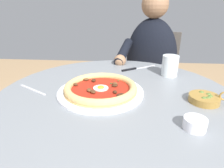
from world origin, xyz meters
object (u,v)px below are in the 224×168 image
object	(u,v)px
fork_utensil	(32,90)
dining_table	(115,125)
olive_pan	(205,98)
cafe_chair_diner	(152,76)
pizza_on_plate	(101,89)
diner_person	(148,86)
ramekin_capers	(195,123)
steak_knife	(134,69)
water_glass	(170,67)

from	to	relation	value
fork_utensil	dining_table	bearing A→B (deg)	0.59
olive_pan	cafe_chair_diner	size ratio (longest dim) A/B	0.15
pizza_on_plate	diner_person	distance (m)	0.75
ramekin_capers	diner_person	world-z (taller)	diner_person
ramekin_capers	olive_pan	size ratio (longest dim) A/B	0.49
ramekin_capers	cafe_chair_diner	bearing A→B (deg)	89.21
ramekin_capers	diner_person	bearing A→B (deg)	91.98
dining_table	olive_pan	distance (m)	0.36
steak_knife	olive_pan	size ratio (longest dim) A/B	1.42
water_glass	steak_knife	distance (m)	0.19
steak_knife	fork_utensil	distance (m)	0.52
cafe_chair_diner	dining_table	bearing A→B (deg)	-107.80
fork_utensil	cafe_chair_diner	world-z (taller)	cafe_chair_diner
pizza_on_plate	ramekin_capers	size ratio (longest dim) A/B	5.22
pizza_on_plate	diner_person	world-z (taller)	diner_person
pizza_on_plate	cafe_chair_diner	bearing A→B (deg)	68.48
water_glass	olive_pan	xyz separation A→B (m)	(0.07, -0.27, -0.03)
ramekin_capers	fork_utensil	bearing A→B (deg)	159.67
fork_utensil	ramekin_capers	bearing A→B (deg)	-20.33
dining_table	diner_person	bearing A→B (deg)	72.34
steak_knife	ramekin_capers	xyz separation A→B (m)	(0.16, -0.52, 0.02)
pizza_on_plate	fork_utensil	bearing A→B (deg)	179.46
dining_table	cafe_chair_diner	world-z (taller)	cafe_chair_diner
pizza_on_plate	cafe_chair_diner	world-z (taller)	cafe_chair_diner
steak_knife	cafe_chair_diner	size ratio (longest dim) A/B	0.21
water_glass	diner_person	xyz separation A→B (m)	(-0.04, 0.43, -0.29)
steak_knife	cafe_chair_diner	world-z (taller)	cafe_chair_diner
olive_pan	diner_person	distance (m)	0.75
steak_knife	diner_person	distance (m)	0.44
dining_table	olive_pan	xyz separation A→B (m)	(0.32, -0.05, 0.16)
pizza_on_plate	water_glass	bearing A→B (deg)	36.04
pizza_on_plate	water_glass	size ratio (longest dim) A/B	3.39
ramekin_capers	diner_person	size ratio (longest dim) A/B	0.06
ramekin_capers	diner_person	xyz separation A→B (m)	(-0.03, 0.86, -0.26)
ramekin_capers	fork_utensil	size ratio (longest dim) A/B	0.44
pizza_on_plate	steak_knife	size ratio (longest dim) A/B	1.81
dining_table	olive_pan	size ratio (longest dim) A/B	7.11
dining_table	water_glass	world-z (taller)	water_glass
ramekin_capers	fork_utensil	xyz separation A→B (m)	(-0.58, 0.21, -0.02)
dining_table	diner_person	size ratio (longest dim) A/B	0.81
dining_table	water_glass	size ratio (longest dim) A/B	9.40
fork_utensil	diner_person	bearing A→B (deg)	49.87
dining_table	ramekin_capers	size ratio (longest dim) A/B	14.47
fork_utensil	cafe_chair_diner	size ratio (longest dim) A/B	0.17
pizza_on_plate	ramekin_capers	bearing A→B (deg)	-35.62
water_glass	diner_person	world-z (taller)	diner_person
ramekin_capers	cafe_chair_diner	world-z (taller)	cafe_chair_diner
dining_table	fork_utensil	distance (m)	0.37
dining_table	water_glass	xyz separation A→B (m)	(0.25, 0.22, 0.19)
steak_knife	fork_utensil	xyz separation A→B (m)	(-0.42, -0.30, -0.00)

